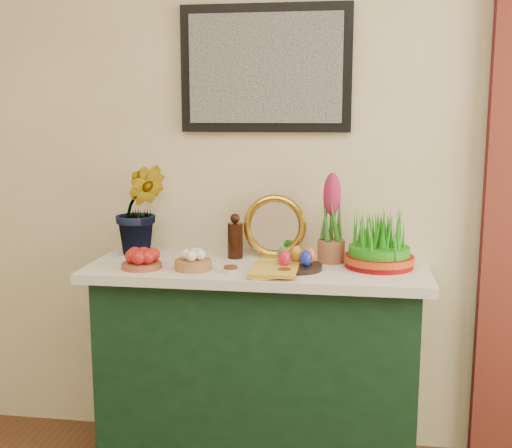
{
  "coord_description": "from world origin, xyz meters",
  "views": [
    {
      "loc": [
        0.25,
        -0.57,
        1.51
      ],
      "look_at": [
        -0.13,
        1.95,
        1.07
      ],
      "focal_mm": 45.0,
      "sensor_mm": 36.0,
      "label": 1
    }
  ],
  "objects_px": {
    "hyacinth_green": "(140,195)",
    "book": "(251,268)",
    "mirror": "(275,227)",
    "sideboard": "(258,370)",
    "wheatgrass_sabzeh": "(379,243)"
  },
  "relations": [
    {
      "from": "sideboard",
      "to": "book",
      "type": "height_order",
      "value": "book"
    },
    {
      "from": "sideboard",
      "to": "hyacinth_green",
      "type": "bearing_deg",
      "value": 167.17
    },
    {
      "from": "hyacinth_green",
      "to": "wheatgrass_sabzeh",
      "type": "xyz_separation_m",
      "value": [
        1.04,
        -0.1,
        -0.17
      ]
    },
    {
      "from": "hyacinth_green",
      "to": "mirror",
      "type": "bearing_deg",
      "value": -12.82
    },
    {
      "from": "wheatgrass_sabzeh",
      "to": "book",
      "type": "bearing_deg",
      "value": -161.63
    },
    {
      "from": "hyacinth_green",
      "to": "mirror",
      "type": "relative_size",
      "value": 1.93
    },
    {
      "from": "hyacinth_green",
      "to": "book",
      "type": "relative_size",
      "value": 2.19
    },
    {
      "from": "book",
      "to": "wheatgrass_sabzeh",
      "type": "bearing_deg",
      "value": 17.8
    },
    {
      "from": "book",
      "to": "mirror",
      "type": "bearing_deg",
      "value": 78.08
    },
    {
      "from": "hyacinth_green",
      "to": "book",
      "type": "distance_m",
      "value": 0.65
    },
    {
      "from": "hyacinth_green",
      "to": "wheatgrass_sabzeh",
      "type": "relative_size",
      "value": 1.87
    },
    {
      "from": "sideboard",
      "to": "mirror",
      "type": "distance_m",
      "value": 0.62
    },
    {
      "from": "hyacinth_green",
      "to": "book",
      "type": "xyz_separation_m",
      "value": [
        0.54,
        -0.26,
        -0.25
      ]
    },
    {
      "from": "sideboard",
      "to": "mirror",
      "type": "relative_size",
      "value": 4.68
    },
    {
      "from": "sideboard",
      "to": "hyacinth_green",
      "type": "xyz_separation_m",
      "value": [
        -0.54,
        0.12,
        0.73
      ]
    }
  ]
}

